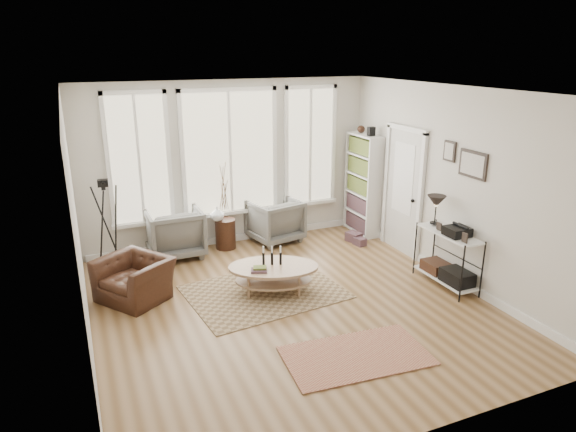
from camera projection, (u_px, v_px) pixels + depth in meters
name	position (u px, v px, depth m)	size (l,w,h in m)	color
room	(293.00, 207.00, 6.69)	(5.50, 5.54, 2.90)	olive
bay_window	(230.00, 155.00, 8.98)	(4.14, 0.12, 2.24)	tan
door	(403.00, 189.00, 8.72)	(0.09, 1.06, 2.22)	silver
bookcase	(363.00, 184.00, 9.66)	(0.31, 0.85, 2.06)	white
low_shelf	(447.00, 253.00, 7.57)	(0.38, 1.08, 1.30)	white
wall_art	(467.00, 161.00, 7.25)	(0.04, 0.88, 0.44)	black
rug_main	(264.00, 292.00, 7.49)	(2.15, 1.61, 0.01)	brown
rug_runner	(356.00, 355.00, 5.92)	(1.66, 0.92, 0.01)	maroon
coffee_table	(273.00, 272.00, 7.40)	(1.50, 1.22, 0.60)	tan
armchair_left	(174.00, 232.00, 8.70)	(0.90, 0.93, 0.84)	slate
armchair_right	(274.00, 220.00, 9.39)	(0.84, 0.87, 0.79)	slate
side_table	(225.00, 209.00, 8.94)	(0.36, 0.36, 1.49)	#361C11
vase	(217.00, 214.00, 8.91)	(0.24, 0.24, 0.25)	silver
accent_chair	(134.00, 279.00, 7.22)	(0.81, 0.93, 0.60)	#361C11
tripod_camera	(108.00, 232.00, 7.90)	(0.54, 0.54, 1.53)	black
book_stack_near	(354.00, 237.00, 9.45)	(0.21, 0.26, 0.17)	brown
book_stack_far	(360.00, 242.00, 9.27)	(0.17, 0.21, 0.14)	brown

